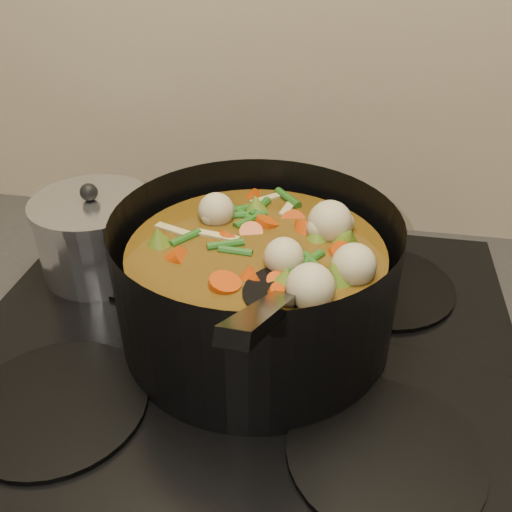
# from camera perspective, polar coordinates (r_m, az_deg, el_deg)

# --- Properties ---
(stovetop) EXTENTS (0.62, 0.54, 0.03)m
(stovetop) POSITION_cam_1_polar(r_m,az_deg,el_deg) (0.66, -1.51, -8.89)
(stovetop) COLOR black
(stovetop) RESTS_ON counter
(stockpot) EXTENTS (0.37, 0.44, 0.22)m
(stockpot) POSITION_cam_1_polar(r_m,az_deg,el_deg) (0.62, 0.01, -2.73)
(stockpot) COLOR black
(stockpot) RESTS_ON stovetop
(saucepan) EXTENTS (0.15, 0.15, 0.13)m
(saucepan) POSITION_cam_1_polar(r_m,az_deg,el_deg) (0.77, -15.66, 2.00)
(saucepan) COLOR silver
(saucepan) RESTS_ON stovetop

